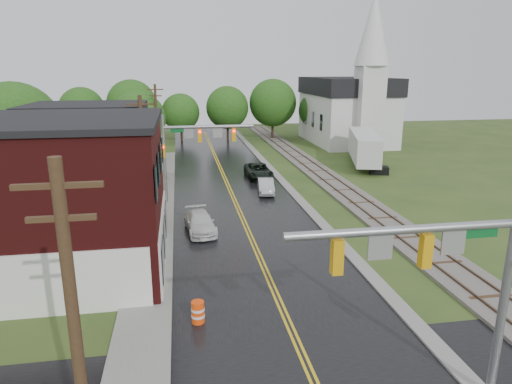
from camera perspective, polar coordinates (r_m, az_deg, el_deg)
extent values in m
cube|color=black|center=(41.18, -3.22, 0.12)|extent=(10.00, 90.00, 0.02)
cube|color=gray|center=(46.81, 2.67, 1.98)|extent=(0.80, 70.00, 0.12)
cube|color=gray|center=(36.20, -12.13, -2.34)|extent=(2.40, 50.00, 0.12)
cube|color=#480F0F|center=(26.72, -27.06, -1.03)|extent=(14.00, 10.00, 8.00)
cube|color=silver|center=(26.22, -11.49, -5.66)|extent=(0.10, 9.50, 3.00)
cube|color=black|center=(25.99, -28.16, 7.79)|extent=(14.30, 10.30, 0.30)
cube|color=tan|center=(36.92, -19.81, 2.58)|extent=(8.00, 7.00, 6.40)
cube|color=#3F0F0C|center=(45.69, -16.58, 3.85)|extent=(7.00, 6.00, 4.40)
cube|color=silver|center=(69.33, 11.16, 8.97)|extent=(10.00, 16.00, 7.00)
cube|color=black|center=(69.00, 11.37, 12.85)|extent=(10.40, 16.40, 2.40)
cube|color=silver|center=(61.75, 13.87, 9.95)|extent=(3.20, 3.20, 11.00)
cone|color=silver|center=(61.72, 14.49, 19.22)|extent=(4.40, 4.40, 9.00)
cube|color=#59544C|center=(47.96, 8.06, 2.29)|extent=(3.20, 80.00, 0.20)
cube|color=#4C3828|center=(47.72, 7.24, 2.42)|extent=(0.10, 80.00, 0.12)
cube|color=#4C3828|center=(48.15, 8.88, 2.48)|extent=(0.10, 80.00, 0.12)
cylinder|color=gray|center=(16.78, 28.58, -11.84)|extent=(0.28, 0.28, 7.20)
cylinder|color=gray|center=(13.89, 18.11, -4.51)|extent=(7.20, 0.26, 0.26)
cube|color=orange|center=(14.47, 20.44, -6.89)|extent=(0.32, 0.30, 1.05)
cube|color=orange|center=(13.36, 10.09, -7.99)|extent=(0.32, 0.30, 1.05)
cube|color=gray|center=(14.84, 23.42, -5.82)|extent=(0.75, 0.06, 0.75)
cube|color=gray|center=(13.76, 15.26, -6.71)|extent=(0.75, 0.06, 0.75)
cube|color=#0C5926|center=(15.16, 25.82, -4.67)|extent=(1.40, 0.04, 0.30)
cylinder|color=gray|center=(37.24, -11.39, 3.91)|extent=(0.28, 0.28, 7.20)
cylinder|color=gray|center=(36.88, -5.96, 8.12)|extent=(7.20, 0.26, 0.26)
cube|color=orange|center=(36.93, -7.05, 7.00)|extent=(0.32, 0.30, 1.05)
cube|color=orange|center=(37.15, -2.80, 7.14)|extent=(0.32, 0.30, 1.05)
cube|color=gray|center=(36.88, -8.41, 7.25)|extent=(0.75, 0.06, 0.75)
cube|color=gray|center=(36.99, -4.81, 7.39)|extent=(0.75, 0.06, 0.75)
cube|color=#0C5926|center=(36.84, -9.55, 7.59)|extent=(1.40, 0.04, 0.30)
sphere|color=#FF0C0C|center=(36.71, -7.05, 7.47)|extent=(0.20, 0.20, 0.20)
cylinder|color=#382616|center=(11.64, -21.42, -18.19)|extent=(0.28, 0.28, 9.00)
cube|color=#382616|center=(10.12, -23.54, 0.73)|extent=(1.80, 0.12, 0.12)
cube|color=#382616|center=(10.30, -23.13, -3.04)|extent=(1.40, 0.12, 0.12)
cylinder|color=#382616|center=(32.23, -13.84, 3.67)|extent=(0.28, 0.28, 9.00)
cube|color=#382616|center=(31.71, -14.29, 10.59)|extent=(1.80, 0.12, 0.12)
cube|color=#382616|center=(31.77, -14.20, 9.33)|extent=(1.40, 0.12, 0.12)
cylinder|color=#382616|center=(53.94, -12.27, 8.27)|extent=(0.28, 0.28, 9.00)
cube|color=#382616|center=(53.64, -12.51, 12.40)|extent=(1.80, 0.12, 0.12)
cube|color=#382616|center=(53.67, -12.46, 11.66)|extent=(1.40, 0.12, 0.12)
cylinder|color=black|center=(44.64, -27.20, 1.89)|extent=(0.36, 0.36, 3.42)
sphere|color=#1F4915|center=(43.99, -27.86, 7.19)|extent=(7.60, 7.60, 7.60)
sphere|color=#1F4915|center=(43.51, -27.16, 6.31)|extent=(5.32, 5.32, 5.32)
cylinder|color=black|center=(51.33, -20.31, 3.76)|extent=(0.36, 0.36, 2.70)
sphere|color=#1F4915|center=(50.83, -20.66, 7.41)|extent=(6.00, 6.00, 6.00)
sphere|color=#1F4915|center=(50.39, -20.01, 6.80)|extent=(4.20, 4.20, 4.20)
cylinder|color=black|center=(56.49, -14.25, 5.31)|extent=(0.36, 0.36, 2.88)
sphere|color=#1F4915|center=(56.02, -14.49, 8.86)|extent=(6.40, 6.40, 6.40)
sphere|color=#1F4915|center=(55.64, -13.86, 8.27)|extent=(4.48, 4.48, 4.48)
imported|color=black|center=(45.93, 0.30, 2.65)|extent=(2.44, 5.15, 1.42)
imported|color=#ACADB1|center=(40.29, 1.23, 0.74)|extent=(1.78, 3.99, 1.27)
imported|color=silver|center=(31.02, -7.01, -3.83)|extent=(2.24, 4.61, 1.29)
cube|color=black|center=(49.36, 15.12, 2.63)|extent=(2.15, 1.68, 0.80)
cylinder|color=gray|center=(55.91, 12.06, 4.26)|extent=(0.16, 0.16, 0.80)
cube|color=silver|center=(52.94, 13.32, 5.62)|extent=(5.69, 11.87, 2.91)
cylinder|color=#FB450B|center=(20.56, -7.27, -14.68)|extent=(0.60, 0.60, 1.00)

